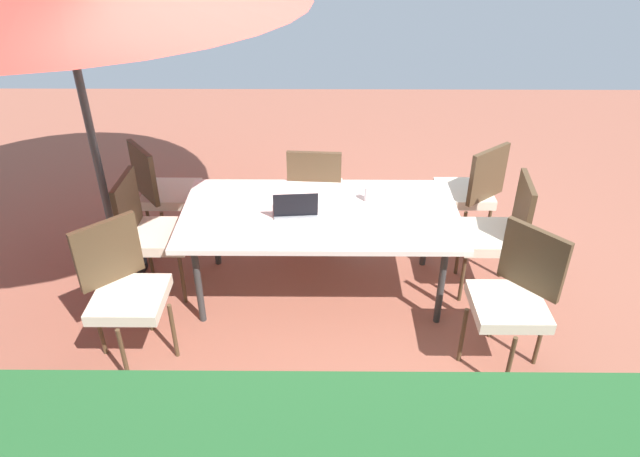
# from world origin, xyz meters

# --- Properties ---
(ground_plane) EXTENTS (10.00, 10.00, 0.02)m
(ground_plane) POSITION_xyz_m (0.00, 0.00, -0.01)
(ground_plane) COLOR #935442
(dining_table) EXTENTS (2.05, 1.04, 0.73)m
(dining_table) POSITION_xyz_m (0.00, 0.00, 0.68)
(dining_table) COLOR silver
(dining_table) RESTS_ON ground_plane
(chair_northwest) EXTENTS (0.59, 0.59, 0.98)m
(chair_northwest) POSITION_xyz_m (-1.26, 0.75, 0.55)
(chair_northwest) COLOR beige
(chair_northwest) RESTS_ON ground_plane
(chair_northeast) EXTENTS (0.59, 0.59, 0.98)m
(chair_northeast) POSITION_xyz_m (1.28, 0.69, 0.55)
(chair_northeast) COLOR beige
(chair_northeast) RESTS_ON ground_plane
(chair_southeast) EXTENTS (0.58, 0.58, 0.98)m
(chair_southeast) POSITION_xyz_m (1.34, -0.67, 0.55)
(chair_southeast) COLOR beige
(chair_southeast) RESTS_ON ground_plane
(chair_south) EXTENTS (0.46, 0.47, 0.98)m
(chair_south) POSITION_xyz_m (0.04, -0.65, 0.55)
(chair_south) COLOR beige
(chair_south) RESTS_ON ground_plane
(chair_west) EXTENTS (0.48, 0.47, 0.98)m
(chair_west) POSITION_xyz_m (-1.36, -0.03, 0.55)
(chair_west) COLOR beige
(chair_west) RESTS_ON ground_plane
(chair_southwest) EXTENTS (0.58, 0.58, 0.98)m
(chair_southwest) POSITION_xyz_m (-1.28, -0.69, 0.55)
(chair_southwest) COLOR beige
(chair_southwest) RESTS_ON ground_plane
(chair_east) EXTENTS (0.47, 0.46, 0.98)m
(chair_east) POSITION_xyz_m (1.29, -0.03, 0.55)
(chair_east) COLOR beige
(chair_east) RESTS_ON ground_plane
(laptop) EXTENTS (0.34, 0.27, 0.21)m
(laptop) POSITION_xyz_m (0.18, 0.04, 0.77)
(laptop) COLOR gray
(laptop) RESTS_ON dining_table
(cup) EXTENTS (0.06, 0.06, 0.12)m
(cup) POSITION_xyz_m (-0.37, -0.17, 0.79)
(cup) COLOR white
(cup) RESTS_ON dining_table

